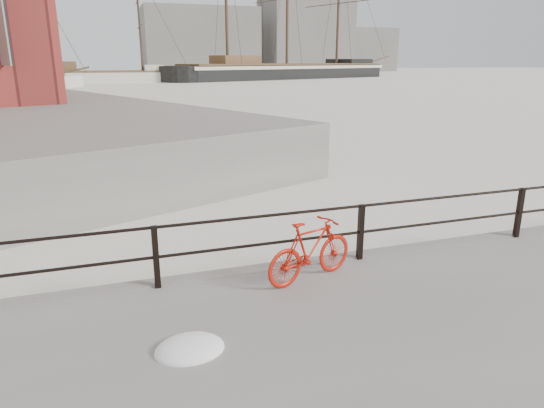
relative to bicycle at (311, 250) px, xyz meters
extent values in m
plane|color=white|center=(4.65, 0.65, -0.85)|extent=(400.00, 400.00, 0.00)
imported|color=#B8190C|center=(0.00, 0.00, 0.00)|extent=(1.66, 0.75, 1.00)
ellipsoid|color=white|center=(-2.16, -1.36, -0.35)|extent=(0.86, 0.67, 0.31)
cube|color=gray|center=(24.65, 140.65, 8.15)|extent=(32.00, 18.00, 18.00)
cube|color=gray|center=(59.65, 145.65, 11.15)|extent=(26.00, 20.00, 24.00)
cube|color=gray|center=(82.65, 150.65, 6.15)|extent=(20.00, 16.00, 14.00)
camera|label=1|loc=(-2.85, -6.54, 2.88)|focal=32.00mm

